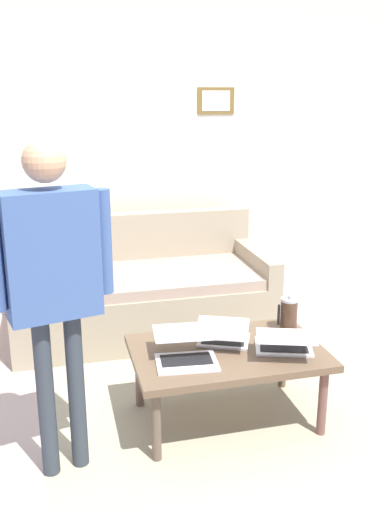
# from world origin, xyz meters

# --- Properties ---
(ground_plane) EXTENTS (7.68, 7.68, 0.00)m
(ground_plane) POSITION_xyz_m (0.00, 0.00, 0.00)
(ground_plane) COLOR #B9A29D
(area_rug) EXTENTS (2.05, 2.15, 0.01)m
(area_rug) POSITION_xyz_m (-0.06, -0.05, 0.00)
(area_rug) COLOR tan
(area_rug) RESTS_ON ground_plane
(back_wall) EXTENTS (7.04, 0.11, 2.70)m
(back_wall) POSITION_xyz_m (-0.00, -2.20, 1.35)
(back_wall) COLOR beige
(back_wall) RESTS_ON ground_plane
(couch) EXTENTS (1.96, 0.92, 0.88)m
(couch) POSITION_xyz_m (0.20, -1.55, 0.30)
(couch) COLOR gray
(couch) RESTS_ON ground_plane
(coffee_table) EXTENTS (1.07, 0.69, 0.44)m
(coffee_table) POSITION_xyz_m (-0.06, -0.15, 0.40)
(coffee_table) COLOR brown
(coffee_table) RESTS_ON ground_plane
(laptop_left) EXTENTS (0.39, 0.40, 0.14)m
(laptop_left) POSITION_xyz_m (-0.05, -0.23, 0.49)
(laptop_left) COLOR silver
(laptop_left) RESTS_ON coffee_table
(laptop_center) EXTENTS (0.41, 0.44, 0.13)m
(laptop_center) POSITION_xyz_m (-0.35, -0.05, 0.49)
(laptop_center) COLOR silver
(laptop_center) RESTS_ON coffee_table
(laptop_right) EXTENTS (0.36, 0.39, 0.13)m
(laptop_right) POSITION_xyz_m (0.20, -0.08, 0.49)
(laptop_right) COLOR silver
(laptop_right) RESTS_ON coffee_table
(french_press) EXTENTS (0.12, 0.10, 0.23)m
(french_press) POSITION_xyz_m (-0.50, -0.32, 0.55)
(french_press) COLOR #4C3323
(french_press) RESTS_ON coffee_table
(person_standing) EXTENTS (0.58, 0.27, 1.64)m
(person_standing) POSITION_xyz_m (0.86, 0.08, 1.05)
(person_standing) COLOR #303840
(person_standing) RESTS_ON ground_plane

